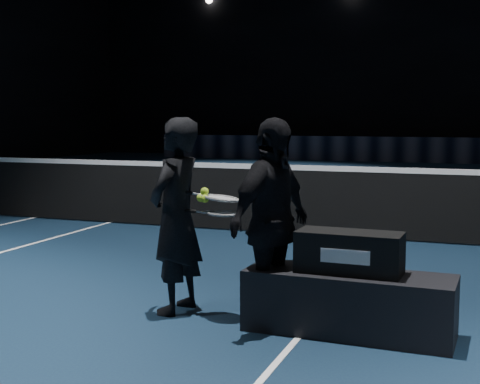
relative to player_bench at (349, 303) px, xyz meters
The scene contains 14 objects.
floor 3.93m from the player_bench, 94.61° to the left, with size 36.00×36.00×0.00m, color #0D1B32.
wall_back 22.43m from the player_bench, 90.83° to the left, with size 30.00×30.00×0.00m, color black.
court_lines 3.93m from the player_bench, 94.61° to the left, with size 10.98×23.78×0.01m, color white, non-canonical shape.
net_mesh 3.93m from the player_bench, 94.61° to the left, with size 12.80×0.02×0.86m, color black.
net_tape 3.99m from the player_bench, 94.61° to the left, with size 12.80×0.03×0.07m, color white.
sponsor_backdrop 19.42m from the player_bench, 90.93° to the left, with size 22.00×0.15×0.90m, color black.
player_bench is the anchor object (origin of this frame).
racket_bag 0.38m from the player_bench, behind, with size 0.76×0.33×0.30m, color black.
bag_signature 0.42m from the player_bench, 90.00° to the right, with size 0.36×0.00×0.10m, color white.
player_a 1.54m from the player_bench, behind, with size 0.58×0.38×1.59m, color black.
player_b 0.82m from the player_bench, behind, with size 0.93×0.39×1.59m, color black.
racket_lower 1.16m from the player_bench, behind, with size 0.68×0.22×0.03m, color black, non-canonical shape.
racket_upper 1.26m from the player_bench, behind, with size 0.68×0.22×0.03m, color black, non-canonical shape.
tennis_balls 1.39m from the player_bench, behind, with size 0.12×0.10×0.12m, color #AFD42D, non-canonical shape.
Camera 1 is at (1.24, -8.69, 1.59)m, focal length 50.00 mm.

